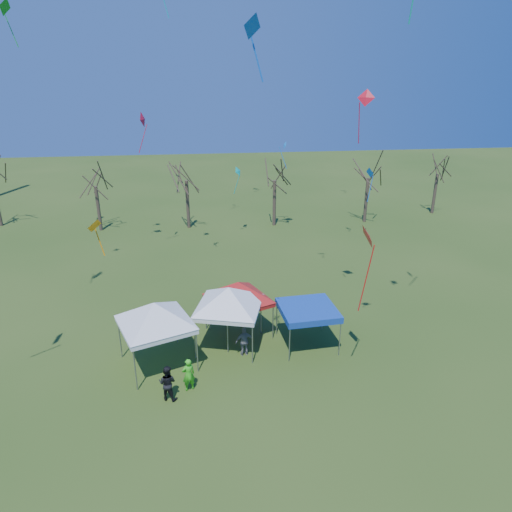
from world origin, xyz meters
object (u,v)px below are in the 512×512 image
(tree_3, at_px, (275,164))
(tent_red, at_px, (238,286))
(tent_blue, at_px, (308,310))
(person_dark, at_px, (167,383))
(tree_4, at_px, (370,162))
(person_grey, at_px, (244,341))
(tree_5, at_px, (440,160))
(tree_1, at_px, (93,170))
(tree_2, at_px, (185,163))
(person_green, at_px, (189,375))
(tent_white_west, at_px, (154,307))
(tent_white_mid, at_px, (229,291))

(tree_3, distance_m, tent_red, 20.94)
(tent_blue, relative_size, person_dark, 1.80)
(tree_4, bearing_deg, person_grey, -123.48)
(tree_3, height_order, tree_4, tree_3)
(tent_red, bearing_deg, tree_5, 43.63)
(tree_1, xyz_separation_m, tree_5, (34.49, 1.42, -0.06))
(tree_2, distance_m, person_green, 25.64)
(tree_2, bearing_deg, tree_1, 178.15)
(tree_4, bearing_deg, tree_1, 178.58)
(tree_4, bearing_deg, tent_white_west, -130.44)
(tree_1, height_order, tent_white_west, tree_1)
(person_green, bearing_deg, person_dark, 11.19)
(tree_2, bearing_deg, tent_red, -81.66)
(tree_1, height_order, tent_white_mid, tree_1)
(tent_white_west, distance_m, tent_blue, 8.09)
(tree_2, distance_m, tent_red, 20.81)
(tent_white_west, bearing_deg, tent_white_mid, 19.96)
(tent_white_west, height_order, tent_red, tent_white_west)
(tree_3, bearing_deg, tent_white_mid, -105.93)
(tent_white_west, bearing_deg, tent_blue, 6.06)
(tree_1, relative_size, person_dark, 4.34)
(tree_3, relative_size, tree_5, 1.06)
(tree_5, relative_size, person_green, 4.45)
(tree_3, xyz_separation_m, person_dark, (-9.17, -25.26, -5.21))
(person_dark, bearing_deg, tree_5, -113.86)
(tree_4, relative_size, person_dark, 4.54)
(tree_1, relative_size, tent_white_west, 1.74)
(tent_white_west, bearing_deg, person_dark, -77.70)
(tree_1, bearing_deg, tree_4, -1.42)
(tree_3, height_order, tent_red, tree_3)
(tree_2, xyz_separation_m, tree_4, (17.72, -0.38, -0.23))
(tent_white_mid, height_order, person_dark, tent_white_mid)
(tree_5, height_order, person_grey, tree_5)
(person_green, bearing_deg, tree_5, -152.90)
(tent_white_west, bearing_deg, tree_5, 41.71)
(tree_1, xyz_separation_m, tree_3, (16.80, -0.60, 0.29))
(tent_white_west, distance_m, tent_red, 5.01)
(tent_white_west, bearing_deg, tree_1, 106.92)
(tree_1, bearing_deg, person_dark, -73.57)
(tent_white_mid, relative_size, person_green, 2.63)
(tent_white_west, relative_size, tent_red, 1.10)
(tree_5, height_order, tent_blue, tree_5)
(tent_red, relative_size, person_green, 2.37)
(tree_1, bearing_deg, tent_blue, -56.02)
(tent_red, bearing_deg, tree_4, 53.56)
(tree_4, bearing_deg, tree_3, 179.74)
(tent_red, relative_size, person_dark, 2.28)
(tree_5, height_order, tent_white_mid, tree_5)
(tent_white_west, relative_size, person_grey, 2.62)
(tree_2, height_order, tent_blue, tree_2)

